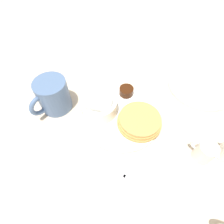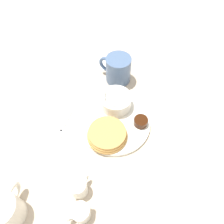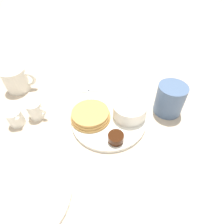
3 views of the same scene
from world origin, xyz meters
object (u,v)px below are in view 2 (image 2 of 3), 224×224
(plate, at_px, (114,123))
(coffee_mug, at_px, (118,69))
(fork, at_px, (63,126))
(second_mug, at_px, (5,210))
(bowl, at_px, (116,101))
(creamer_pitcher_far, at_px, (81,213))
(creamer_pitcher_near, at_px, (79,187))

(plate, xyz_separation_m, coffee_mug, (-0.18, -0.08, 0.04))
(fork, height_order, second_mug, second_mug)
(bowl, relative_size, creamer_pitcher_far, 1.76)
(plate, relative_size, second_mug, 2.05)
(plate, bearing_deg, coffee_mug, -155.18)
(coffee_mug, height_order, creamer_pitcher_near, coffee_mug)
(fork, bearing_deg, second_mug, 7.39)
(plate, height_order, fork, plate)
(creamer_pitcher_near, bearing_deg, bowl, -171.14)
(coffee_mug, bearing_deg, bowl, 25.34)
(bowl, relative_size, creamer_pitcher_near, 1.54)
(fork, bearing_deg, creamer_pitcher_far, 45.50)
(plate, xyz_separation_m, second_mug, (0.37, -0.10, 0.04))
(plate, height_order, bowl, bowl)
(fork, distance_m, second_mug, 0.28)
(coffee_mug, bearing_deg, plate, 24.82)
(creamer_pitcher_far, bearing_deg, fork, -134.50)
(second_mug, bearing_deg, creamer_pitcher_near, 137.05)
(bowl, bearing_deg, plate, 23.79)
(plate, distance_m, bowl, 0.07)
(coffee_mug, bearing_deg, creamer_pitcher_near, 13.98)
(coffee_mug, distance_m, creamer_pitcher_near, 0.43)
(coffee_mug, height_order, creamer_pitcher_far, coffee_mug)
(plate, height_order, creamer_pitcher_near, creamer_pitcher_near)
(bowl, bearing_deg, coffee_mug, -154.66)
(creamer_pitcher_far, distance_m, second_mug, 0.18)
(coffee_mug, relative_size, creamer_pitcher_near, 1.86)
(plate, distance_m, fork, 0.17)
(fork, bearing_deg, plate, 121.78)
(fork, xyz_separation_m, second_mug, (0.28, 0.04, 0.04))
(bowl, distance_m, creamer_pitcher_near, 0.30)
(plate, bearing_deg, creamer_pitcher_near, 4.63)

